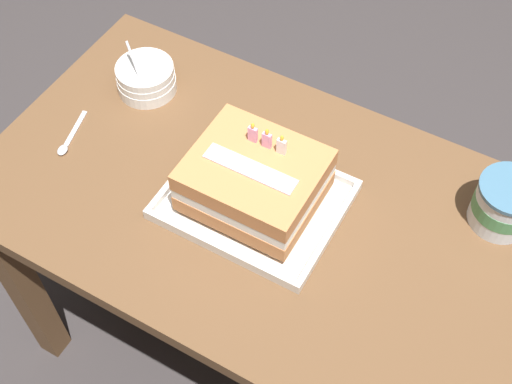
{
  "coord_description": "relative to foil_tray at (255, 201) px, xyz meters",
  "views": [
    {
      "loc": [
        0.38,
        -0.69,
        1.8
      ],
      "look_at": [
        0.0,
        -0.01,
        0.74
      ],
      "focal_mm": 48.18,
      "sensor_mm": 36.0,
      "label": 1
    }
  ],
  "objects": [
    {
      "name": "ground_plane",
      "position": [
        -0.0,
        0.01,
        -0.72
      ],
      "size": [
        8.0,
        8.0,
        0.0
      ],
      "primitive_type": "plane",
      "color": "#383333"
    },
    {
      "name": "dining_table",
      "position": [
        -0.0,
        0.01,
        -0.12
      ],
      "size": [
        1.11,
        0.66,
        0.71
      ],
      "color": "brown",
      "rests_on": "ground_plane"
    },
    {
      "name": "foil_tray",
      "position": [
        0.0,
        0.0,
        0.0
      ],
      "size": [
        0.33,
        0.27,
        0.02
      ],
      "color": "silver",
      "rests_on": "dining_table"
    },
    {
      "name": "birthday_cake",
      "position": [
        0.0,
        0.0,
        0.07
      ],
      "size": [
        0.24,
        0.21,
        0.15
      ],
      "color": "#C67C47",
      "rests_on": "foil_tray"
    },
    {
      "name": "bowl_stack",
      "position": [
        -0.36,
        0.16,
        0.03
      ],
      "size": [
        0.13,
        0.13,
        0.12
      ],
      "color": "white",
      "rests_on": "dining_table"
    },
    {
      "name": "ice_cream_tub",
      "position": [
        0.43,
        0.2,
        0.04
      ],
      "size": [
        0.12,
        0.12,
        0.1
      ],
      "color": "white",
      "rests_on": "dining_table"
    },
    {
      "name": "serving_spoon_near_tray",
      "position": [
        -0.42,
        -0.06,
        -0.0
      ],
      "size": [
        0.05,
        0.13,
        0.01
      ],
      "color": "silver",
      "rests_on": "dining_table"
    }
  ]
}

